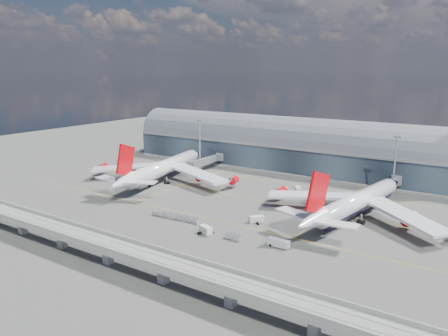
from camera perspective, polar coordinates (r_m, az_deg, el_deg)
The scene contains 19 objects.
ground at distance 165.75m, azimuth -0.55°, elevation -5.57°, with size 500.00×500.00×0.00m, color #474744.
taxi_lines at distance 183.64m, azimuth 3.32°, elevation -3.73°, with size 200.00×80.12×0.01m.
terminal at distance 229.81m, azimuth 10.39°, elevation 2.38°, with size 200.00×30.00×28.00m.
guideway at distance 125.05m, azimuth -14.99°, elevation -9.77°, with size 220.00×8.50×7.20m.
floodlight_mast_left at distance 234.25m, azimuth -3.19°, elevation 3.34°, with size 3.00×0.70×25.70m.
floodlight_mast_right at distance 193.11m, azimuth 21.40°, elevation 0.39°, with size 3.00×0.70×25.70m.
airliner_left at distance 206.19m, azimuth -8.12°, elevation -0.04°, with size 73.40×77.29×23.68m.
airliner_right at distance 161.28m, azimuth 16.83°, elevation -4.43°, with size 69.78×73.00×23.20m.
jet_bridge_left at distance 230.26m, azimuth -2.03°, elevation 1.04°, with size 4.40×28.00×7.25m.
jet_bridge_right at distance 191.48m, azimuth 20.78°, elevation -2.27°, with size 4.40×32.00×7.25m.
service_truck_0 at distance 199.14m, azimuth -10.51°, elevation -2.10°, with size 3.47×8.22×3.31m.
service_truck_1 at distance 142.63m, azimuth -2.41°, elevation -8.12°, with size 5.29×3.81×2.79m.
service_truck_2 at distance 133.91m, azimuth 7.13°, elevation -9.71°, with size 6.95×2.33×2.50m.
service_truck_3 at distance 153.03m, azimuth 4.26°, elevation -6.71°, with size 5.00×5.02×2.47m.
service_truck_4 at distance 167.47m, azimuth 23.27°, elevation -5.92°, with size 3.42×5.63×3.05m.
service_truck_5 at distance 190.43m, azimuth 9.64°, elevation -2.86°, with size 4.82×5.78×2.67m.
cargo_train_0 at distance 154.06m, azimuth -4.53°, elevation -6.70°, with size 8.21×1.80×1.83m.
cargo_train_1 at distance 159.05m, azimuth -7.41°, elevation -6.14°, with size 13.37×2.65×1.76m.
cargo_train_2 at distance 138.39m, azimuth 1.23°, elevation -8.98°, with size 5.74×2.51×1.89m.
Camera 1 is at (87.90, -130.29, 52.64)m, focal length 35.00 mm.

